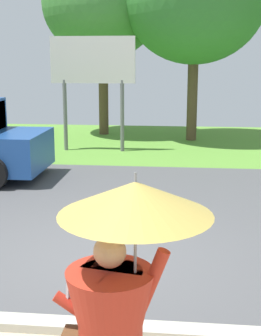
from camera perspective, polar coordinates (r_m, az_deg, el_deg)
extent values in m
cube|color=#4C4C4F|center=(9.02, -1.53, -5.67)|extent=(40.00, 8.00, 0.10)
cube|color=#5B9234|center=(16.76, 2.05, 3.04)|extent=(40.00, 8.00, 0.10)
cube|color=#B2AD9E|center=(5.38, -7.39, -18.21)|extent=(40.00, 0.24, 0.10)
cylinder|color=#B22D1E|center=(3.38, -2.41, -17.24)|extent=(0.44, 0.44, 0.65)
sphere|color=tan|center=(3.17, -2.49, -9.96)|extent=(0.22, 0.22, 0.22)
cylinder|color=#B22D1E|center=(3.23, 2.60, -13.27)|extent=(0.24, 0.09, 0.45)
cylinder|color=#B22D1E|center=(3.43, -6.85, -16.27)|extent=(0.29, 0.08, 0.24)
cylinder|color=gray|center=(3.14, 0.57, -9.50)|extent=(0.02, 0.02, 0.75)
cone|color=gold|center=(3.03, 0.59, -3.64)|extent=(1.01, 1.01, 0.22)
cylinder|color=gray|center=(3.00, 0.59, -1.44)|extent=(0.02, 0.02, 0.10)
cube|color=#B7B7BC|center=(3.41, -7.46, -14.54)|extent=(0.02, 0.11, 0.16)
cylinder|color=black|center=(12.75, -12.95, 1.53)|extent=(0.76, 0.28, 0.76)
cylinder|color=slate|center=(15.14, -7.82, 6.26)|extent=(0.12, 0.12, 2.20)
cylinder|color=slate|center=(14.81, -1.00, 6.23)|extent=(0.12, 0.12, 2.20)
cube|color=silver|center=(14.85, -4.56, 12.79)|extent=(2.60, 0.10, 1.40)
cylinder|color=brown|center=(17.03, 7.42, 8.84)|extent=(0.36, 0.36, 3.29)
cylinder|color=brown|center=(18.26, -3.26, 9.39)|extent=(0.36, 0.36, 3.41)
ellipsoid|color=#478C3D|center=(18.34, -3.39, 19.11)|extent=(4.38, 4.38, 3.99)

